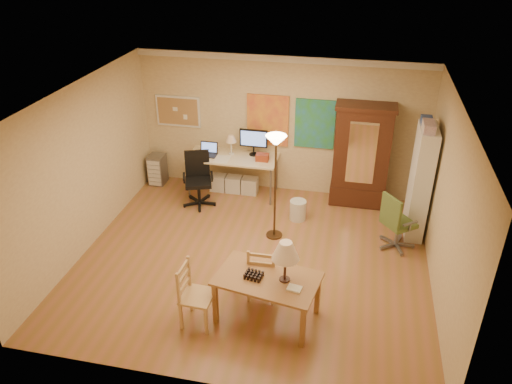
% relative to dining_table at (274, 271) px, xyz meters
% --- Properties ---
extents(floor, '(5.50, 5.50, 0.00)m').
position_rel_dining_table_xyz_m(floor, '(-0.55, 1.24, -0.80)').
color(floor, olive).
rests_on(floor, ground).
extents(crown_molding, '(5.50, 0.08, 0.12)m').
position_rel_dining_table_xyz_m(crown_molding, '(-0.55, 3.70, 1.84)').
color(crown_molding, white).
rests_on(crown_molding, floor).
extents(corkboard, '(0.90, 0.04, 0.62)m').
position_rel_dining_table_xyz_m(corkboard, '(-2.60, 3.71, 0.70)').
color(corkboard, tan).
rests_on(corkboard, floor).
extents(art_panel_left, '(0.80, 0.04, 1.00)m').
position_rel_dining_table_xyz_m(art_panel_left, '(-0.80, 3.71, 0.65)').
color(art_panel_left, yellow).
rests_on(art_panel_left, floor).
extents(art_panel_right, '(0.75, 0.04, 0.95)m').
position_rel_dining_table_xyz_m(art_panel_right, '(0.10, 3.71, 0.65)').
color(art_panel_right, teal).
rests_on(art_panel_right, floor).
extents(dining_table, '(1.47, 1.03, 1.27)m').
position_rel_dining_table_xyz_m(dining_table, '(0.00, 0.00, 0.00)').
color(dining_table, brown).
rests_on(dining_table, floor).
extents(ladder_chair_back, '(0.42, 0.40, 0.88)m').
position_rel_dining_table_xyz_m(ladder_chair_back, '(-0.23, 0.39, -0.39)').
color(ladder_chair_back, tan).
rests_on(ladder_chair_back, floor).
extents(ladder_chair_left, '(0.43, 0.45, 0.93)m').
position_rel_dining_table_xyz_m(ladder_chair_left, '(-1.00, -0.29, -0.37)').
color(ladder_chair_left, tan).
rests_on(ladder_chair_left, floor).
extents(torchiere_lamp, '(0.34, 0.34, 1.86)m').
position_rel_dining_table_xyz_m(torchiere_lamp, '(-0.34, 2.00, 0.69)').
color(torchiere_lamp, '#412E1A').
rests_on(torchiere_lamp, floor).
extents(computer_desk, '(1.74, 0.76, 1.31)m').
position_rel_dining_table_xyz_m(computer_desk, '(-1.39, 3.40, -0.32)').
color(computer_desk, beige).
rests_on(computer_desk, floor).
extents(office_chair_black, '(0.64, 0.64, 1.04)m').
position_rel_dining_table_xyz_m(office_chair_black, '(-1.95, 2.79, -0.52)').
color(office_chair_black, black).
rests_on(office_chair_black, floor).
extents(office_chair_green, '(0.63, 0.63, 0.99)m').
position_rel_dining_table_xyz_m(office_chair_green, '(1.67, 2.09, -0.54)').
color(office_chair_green, slate).
rests_on(office_chair_green, floor).
extents(drawer_cart, '(0.31, 0.37, 0.62)m').
position_rel_dining_table_xyz_m(drawer_cart, '(-3.05, 3.44, -0.49)').
color(drawer_cart, slate).
rests_on(drawer_cart, floor).
extents(armoire, '(1.07, 0.51, 1.97)m').
position_rel_dining_table_xyz_m(armoire, '(1.00, 3.48, 0.06)').
color(armoire, '#33190E').
rests_on(armoire, floor).
extents(bookshelf, '(0.29, 0.78, 1.94)m').
position_rel_dining_table_xyz_m(bookshelf, '(1.99, 2.64, 0.16)').
color(bookshelf, white).
rests_on(bookshelf, floor).
extents(wastebin, '(0.30, 0.30, 0.37)m').
position_rel_dining_table_xyz_m(wastebin, '(-0.02, 2.63, -0.61)').
color(wastebin, silver).
rests_on(wastebin, floor).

